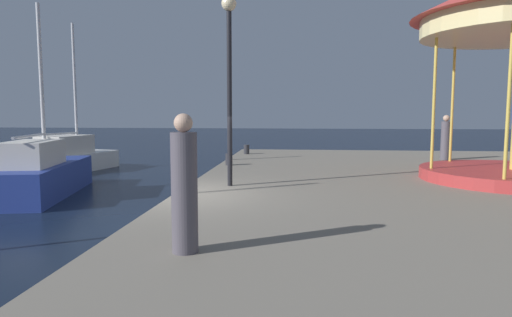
% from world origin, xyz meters
% --- Properties ---
extents(ground_plane, '(120.00, 120.00, 0.00)m').
position_xyz_m(ground_plane, '(0.00, 0.00, 0.00)').
color(ground_plane, black).
extents(sailboat_white, '(2.98, 5.34, 6.48)m').
position_xyz_m(sailboat_white, '(-7.36, 8.90, 0.61)').
color(sailboat_white, white).
rests_on(sailboat_white, ground).
extents(sailboat_blue, '(2.71, 5.35, 5.96)m').
position_xyz_m(sailboat_blue, '(-5.22, 3.41, 0.69)').
color(sailboat_blue, navy).
rests_on(sailboat_blue, ground).
extents(lamp_post_mid_promenade, '(0.36, 0.36, 4.55)m').
position_xyz_m(lamp_post_mid_promenade, '(1.07, 1.19, 3.89)').
color(lamp_post_mid_promenade, black).
rests_on(lamp_post_mid_promenade, quay_dock).
extents(bollard_north, '(0.24, 0.24, 0.40)m').
position_xyz_m(bollard_north, '(0.50, 9.50, 1.00)').
color(bollard_north, '#2D2D33').
rests_on(bollard_north, quay_dock).
extents(bollard_center, '(0.24, 0.24, 0.40)m').
position_xyz_m(bollard_center, '(0.38, 5.41, 1.00)').
color(bollard_center, '#2D2D33').
rests_on(bollard_center, quay_dock).
extents(person_mid_promenade, '(0.34, 0.34, 1.80)m').
position_xyz_m(person_mid_promenade, '(1.30, -4.09, 1.64)').
color(person_mid_promenade, '#514C56').
rests_on(person_mid_promenade, quay_dock).
extents(person_far_corner, '(0.34, 0.34, 1.69)m').
position_xyz_m(person_far_corner, '(8.26, 7.91, 1.59)').
color(person_far_corner, '#514C56').
rests_on(person_far_corner, quay_dock).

